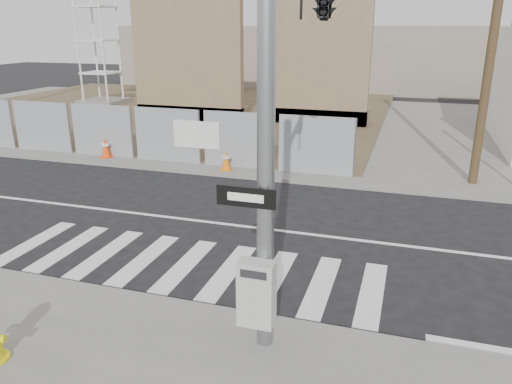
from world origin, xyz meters
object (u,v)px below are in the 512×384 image
(signal_pole, at_px, (309,37))
(traffic_cone_c, at_px, (106,148))
(traffic_cone_d, at_px, (226,160))
(traffic_cone_b, at_px, (25,139))

(signal_pole, xyz_separation_m, traffic_cone_c, (-9.27, 6.85, -4.28))
(traffic_cone_c, bearing_deg, signal_pole, -36.47)
(traffic_cone_c, bearing_deg, traffic_cone_d, -3.36)
(traffic_cone_d, bearing_deg, traffic_cone_c, 176.64)
(traffic_cone_d, bearing_deg, traffic_cone_b, 175.63)
(signal_pole, distance_m, traffic_cone_b, 15.84)
(traffic_cone_b, relative_size, traffic_cone_c, 0.99)
(traffic_cone_c, bearing_deg, traffic_cone_b, 174.40)
(traffic_cone_b, bearing_deg, signal_pole, -28.41)
(traffic_cone_c, xyz_separation_m, traffic_cone_d, (5.08, -0.30, -0.03))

